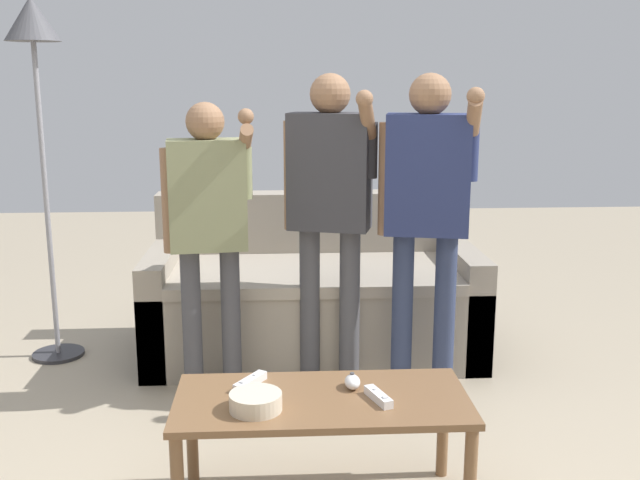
% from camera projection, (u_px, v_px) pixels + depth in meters
% --- Properties ---
extents(couch, '(1.81, 0.92, 0.85)m').
position_uv_depth(couch, '(313.00, 297.00, 4.17)').
color(couch, '#9E9384').
rests_on(couch, ground).
extents(coffee_table, '(1.03, 0.47, 0.43)m').
position_uv_depth(coffee_table, '(322.00, 412.00, 2.58)').
color(coffee_table, brown).
rests_on(coffee_table, ground).
extents(snack_bowl, '(0.18, 0.18, 0.06)m').
position_uv_depth(snack_bowl, '(256.00, 402.00, 2.46)').
color(snack_bowl, beige).
rests_on(snack_bowl, coffee_table).
extents(game_remote_nunchuk, '(0.06, 0.09, 0.05)m').
position_uv_depth(game_remote_nunchuk, '(352.00, 382.00, 2.63)').
color(game_remote_nunchuk, white).
rests_on(game_remote_nunchuk, coffee_table).
extents(floor_lamp, '(0.28, 0.28, 1.92)m').
position_uv_depth(floor_lamp, '(35.00, 60.00, 3.77)').
color(floor_lamp, '#2D2D33').
rests_on(floor_lamp, ground).
extents(player_left, '(0.43, 0.27, 1.41)m').
position_uv_depth(player_left, '(208.00, 217.00, 3.39)').
color(player_left, '#47474C').
rests_on(player_left, ground).
extents(player_center, '(0.44, 0.41, 1.54)m').
position_uv_depth(player_center, '(330.00, 195.00, 3.52)').
color(player_center, '#47474C').
rests_on(player_center, ground).
extents(player_right, '(0.45, 0.38, 1.54)m').
position_uv_depth(player_right, '(427.00, 199.00, 3.40)').
color(player_right, '#2D3856').
rests_on(player_right, ground).
extents(game_remote_wand_near, '(0.09, 0.16, 0.03)m').
position_uv_depth(game_remote_wand_near, '(378.00, 397.00, 2.53)').
color(game_remote_wand_near, white).
rests_on(game_remote_wand_near, coffee_table).
extents(game_remote_wand_far, '(0.12, 0.16, 0.03)m').
position_uv_depth(game_remote_wand_far, '(250.00, 382.00, 2.66)').
color(game_remote_wand_far, white).
rests_on(game_remote_wand_far, coffee_table).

